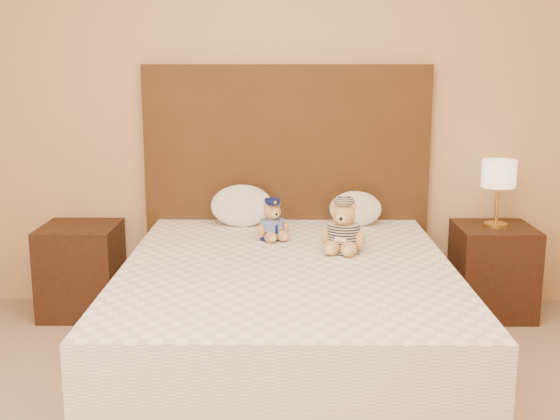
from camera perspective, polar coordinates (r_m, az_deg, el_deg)
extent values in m
cube|color=tan|center=(4.34, 0.56, 9.79)|extent=(4.00, 0.04, 2.70)
cube|color=white|center=(3.56, 0.60, -10.58)|extent=(1.60, 2.00, 0.30)
cube|color=white|center=(3.46, 0.60, -6.38)|extent=(1.60, 2.00, 0.25)
cube|color=#452B14|center=(4.37, 0.55, 1.88)|extent=(1.75, 0.08, 1.50)
cube|color=#341A10|center=(4.45, -15.84, -4.69)|extent=(0.45, 0.45, 0.55)
cube|color=#341A10|center=(4.46, 16.89, -4.72)|extent=(0.45, 0.45, 0.55)
cylinder|color=gold|center=(4.39, 17.12, -1.15)|extent=(0.14, 0.14, 0.02)
cylinder|color=gold|center=(4.36, 17.22, 0.52)|extent=(0.02, 0.02, 0.26)
cylinder|color=beige|center=(4.33, 17.37, 2.85)|extent=(0.20, 0.20, 0.16)
ellipsoid|color=white|center=(4.21, -3.13, 0.52)|extent=(0.37, 0.24, 0.26)
ellipsoid|color=white|center=(4.23, 6.16, 0.24)|extent=(0.31, 0.20, 0.22)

